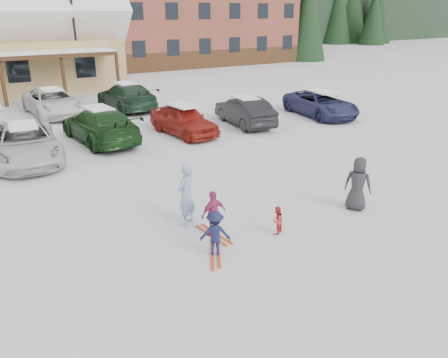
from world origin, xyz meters
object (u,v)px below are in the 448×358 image
parked_car_4 (183,120)px  parked_car_6 (320,104)px  adult_skier (186,194)px  parked_car_3 (100,125)px  bystander_dark (358,184)px  parked_car_11 (126,96)px  lamp_post (75,38)px  child_magenta (214,214)px  child_navy (215,233)px  parked_car_10 (53,102)px  parked_car_2 (25,143)px  toddler_red (277,220)px  parked_car_5 (244,111)px

parked_car_4 → parked_car_6: parked_car_4 is taller
adult_skier → parked_car_3: size_ratio=0.34×
bystander_dark → parked_car_11: bearing=-27.0°
lamp_post → bystander_dark: bearing=-85.2°
bystander_dark → lamp_post: bearing=-26.0°
child_magenta → parked_car_11: (3.34, 16.54, 0.13)m
parked_car_11 → parked_car_6: bearing=135.7°
lamp_post → child_navy: bearing=-96.7°
child_navy → bystander_dark: (4.94, 0.12, 0.24)m
parked_car_10 → parked_car_6: bearing=-35.8°
parked_car_2 → parked_car_6: bearing=3.3°
toddler_red → parked_car_3: bearing=-108.6°
parked_car_4 → parked_car_6: (8.37, -0.38, -0.02)m
toddler_red → parked_car_6: bearing=-163.3°
bystander_dark → parked_car_10: 18.62m
adult_skier → bystander_dark: bearing=127.6°
child_navy → parked_car_5: size_ratio=0.27×
bystander_dark → child_navy: bearing=60.5°
child_navy → parked_car_2: size_ratio=0.22×
parked_car_10 → parked_car_11: 4.16m
adult_skier → parked_car_3: 9.42m
parked_car_3 → parked_car_11: size_ratio=1.00×
lamp_post → parked_car_3: (-2.45, -13.47, -3.02)m
toddler_red → child_magenta: bearing=-53.9°
toddler_red → parked_car_4: 10.57m
parked_car_3 → parked_car_10: parked_car_3 is taller
child_magenta → lamp_post: bearing=-102.0°
parked_car_2 → bystander_dark: bearing=-48.5°
parked_car_4 → parked_car_5: bearing=-6.2°
child_navy → parked_car_2: bearing=-45.7°
lamp_post → bystander_dark: 24.87m
parked_car_4 → parked_car_10: (-4.53, 7.56, 0.03)m
bystander_dark → adult_skier: bearing=39.4°
child_magenta → parked_car_4: (3.76, 9.54, 0.08)m
parked_car_2 → parked_car_6: size_ratio=1.05×
parked_car_5 → lamp_post: bearing=-64.8°
adult_skier → parked_car_6: (12.44, 8.20, -0.21)m
lamp_post → child_navy: 25.10m
child_magenta → parked_car_11: 16.87m
child_navy → parked_car_2: (-2.86, 10.06, 0.15)m
parked_car_5 → child_navy: bearing=59.9°
lamp_post → adult_skier: (-2.75, -22.88, -2.89)m
parked_car_11 → child_navy: bearing=73.4°
toddler_red → bystander_dark: (2.99, 0.02, 0.42)m
toddler_red → parked_car_3: (-1.52, 11.16, 0.38)m
toddler_red → parked_car_10: size_ratio=0.15×
lamp_post → parked_car_3: size_ratio=1.27×
child_magenta → parked_car_3: bearing=-96.1°
adult_skier → parked_car_4: 9.49m
toddler_red → parked_car_5: bearing=-145.5°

